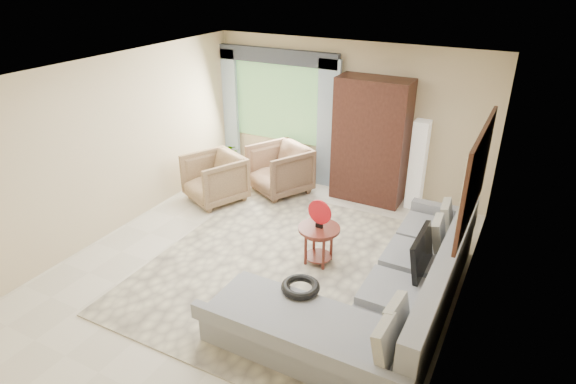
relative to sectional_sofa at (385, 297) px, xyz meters
The scene contains 17 objects.
ground 1.81m from the sectional_sofa, behind, with size 6.00×6.00×0.00m, color silver.
area_rug 1.75m from the sectional_sofa, 168.50° to the left, with size 3.00×4.00×0.02m, color beige.
sectional_sofa is the anchor object (origin of this frame).
tv_screen 0.67m from the sectional_sofa, 58.54° to the left, with size 0.06×0.74×0.48m, color black.
garden_hose 1.02m from the sectional_sofa, 142.96° to the right, with size 0.43×0.43×0.09m, color black.
coffee_table 1.31m from the sectional_sofa, 149.83° to the left, with size 0.56×0.56×0.56m.
red_disc 1.41m from the sectional_sofa, 149.83° to the left, with size 0.34×0.34×0.03m, color red.
armchair_left 3.86m from the sectional_sofa, 155.73° to the left, with size 0.87×0.90×0.82m, color #9E8456.
armchair_right 3.63m from the sectional_sofa, 138.25° to the left, with size 0.91×0.94×0.85m, color brown.
potted_plant 5.03m from the sectional_sofa, 144.96° to the left, with size 0.48×0.42×0.54m, color #999999.
armoire 3.24m from the sectional_sofa, 113.06° to the left, with size 1.20×0.55×2.10m, color black.
floor_lamp 3.03m from the sectional_sofa, 98.33° to the left, with size 0.24×0.24×1.50m, color silver.
window 4.58m from the sectional_sofa, 134.87° to the left, with size 1.80×0.04×1.40m, color #669E59.
curtain_left 5.25m from the sectional_sofa, 143.84° to the left, with size 0.40×0.08×2.30m, color #9EB7CC.
curtain_right 3.80m from the sectional_sofa, 124.27° to the left, with size 0.40×0.08×2.30m, color #9EB7CC.
valance 4.81m from the sectional_sofa, 135.52° to the left, with size 2.40×0.12×0.26m, color #1E232D.
wall_mirror 1.70m from the sectional_sofa, 37.80° to the left, with size 0.05×1.70×1.05m.
Camera 1 is at (2.89, -4.61, 3.76)m, focal length 30.00 mm.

